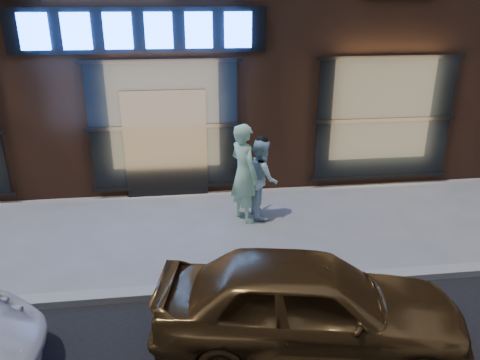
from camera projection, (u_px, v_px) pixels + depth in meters
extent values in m
plane|color=slate|center=(165.00, 296.00, 7.10)|extent=(90.00, 90.00, 0.00)
cube|color=gray|center=(165.00, 292.00, 7.08)|extent=(60.00, 0.25, 0.12)
cube|color=black|center=(139.00, 30.00, 9.38)|extent=(5.20, 0.06, 0.90)
cube|color=black|center=(166.00, 145.00, 10.28)|extent=(1.80, 0.10, 2.40)
cube|color=#FFBF72|center=(165.00, 126.00, 10.19)|extent=(3.00, 0.04, 2.60)
cube|color=black|center=(165.00, 127.00, 10.15)|extent=(3.20, 0.06, 2.80)
cube|color=#FFBF72|center=(384.00, 119.00, 10.77)|extent=(3.00, 0.04, 2.60)
cube|color=black|center=(384.00, 120.00, 10.73)|extent=(3.20, 0.06, 2.80)
cube|color=#2659FF|center=(34.00, 32.00, 9.08)|extent=(0.55, 0.12, 0.70)
cube|color=#2659FF|center=(76.00, 31.00, 9.17)|extent=(0.55, 0.12, 0.70)
cube|color=#2659FF|center=(118.00, 31.00, 9.27)|extent=(0.55, 0.12, 0.70)
cube|color=#2659FF|center=(159.00, 30.00, 9.36)|extent=(0.55, 0.12, 0.70)
cube|color=#2659FF|center=(199.00, 30.00, 9.45)|extent=(0.55, 0.12, 0.70)
cube|color=#2659FF|center=(238.00, 30.00, 9.55)|extent=(0.55, 0.12, 0.70)
imported|color=#C2FFCD|center=(244.00, 173.00, 9.19)|extent=(0.76, 0.87, 2.00)
imported|color=silver|center=(261.00, 178.00, 9.45)|extent=(0.67, 0.84, 1.63)
imported|color=brown|center=(308.00, 304.00, 5.83)|extent=(4.08, 2.26, 1.31)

